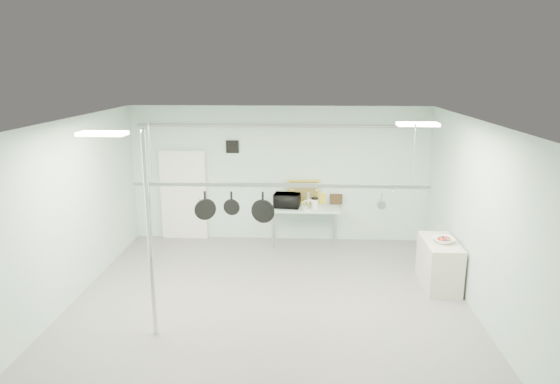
# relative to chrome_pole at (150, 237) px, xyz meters

# --- Properties ---
(floor) EXTENTS (8.00, 8.00, 0.00)m
(floor) POSITION_rel_chrome_pole_xyz_m (1.70, 0.60, -1.60)
(floor) COLOR gray
(floor) RESTS_ON ground
(ceiling) EXTENTS (7.00, 8.00, 0.02)m
(ceiling) POSITION_rel_chrome_pole_xyz_m (1.70, 0.60, 1.59)
(ceiling) COLOR silver
(ceiling) RESTS_ON back_wall
(back_wall) EXTENTS (7.00, 0.02, 3.20)m
(back_wall) POSITION_rel_chrome_pole_xyz_m (1.70, 4.59, 0.00)
(back_wall) COLOR silver
(back_wall) RESTS_ON floor
(right_wall) EXTENTS (0.02, 8.00, 3.20)m
(right_wall) POSITION_rel_chrome_pole_xyz_m (5.19, 0.60, 0.00)
(right_wall) COLOR silver
(right_wall) RESTS_ON floor
(door) EXTENTS (1.10, 0.10, 2.20)m
(door) POSITION_rel_chrome_pole_xyz_m (-0.60, 4.54, -0.55)
(door) COLOR silver
(door) RESTS_ON floor
(wall_vent) EXTENTS (0.30, 0.04, 0.30)m
(wall_vent) POSITION_rel_chrome_pole_xyz_m (0.60, 4.57, 0.65)
(wall_vent) COLOR black
(wall_vent) RESTS_ON back_wall
(conduit_pipe) EXTENTS (6.60, 0.07, 0.07)m
(conduit_pipe) POSITION_rel_chrome_pole_xyz_m (1.70, 4.50, 1.15)
(conduit_pipe) COLOR gray
(conduit_pipe) RESTS_ON back_wall
(chrome_pole) EXTENTS (0.08, 0.08, 3.20)m
(chrome_pole) POSITION_rel_chrome_pole_xyz_m (0.00, 0.00, 0.00)
(chrome_pole) COLOR silver
(chrome_pole) RESTS_ON floor
(prep_table) EXTENTS (1.60, 0.70, 0.91)m
(prep_table) POSITION_rel_chrome_pole_xyz_m (2.30, 4.20, -0.77)
(prep_table) COLOR silver
(prep_table) RESTS_ON floor
(side_cabinet) EXTENTS (0.60, 1.20, 0.90)m
(side_cabinet) POSITION_rel_chrome_pole_xyz_m (4.85, 2.00, -1.15)
(side_cabinet) COLOR beige
(side_cabinet) RESTS_ON floor
(pot_rack) EXTENTS (4.80, 0.06, 1.00)m
(pot_rack) POSITION_rel_chrome_pole_xyz_m (1.90, 0.90, 0.63)
(pot_rack) COLOR #B7B7BC
(pot_rack) RESTS_ON ceiling
(light_panel_left) EXTENTS (0.65, 0.30, 0.05)m
(light_panel_left) POSITION_rel_chrome_pole_xyz_m (-0.50, -0.20, 1.56)
(light_panel_left) COLOR white
(light_panel_left) RESTS_ON ceiling
(light_panel_right) EXTENTS (0.65, 0.30, 0.05)m
(light_panel_right) POSITION_rel_chrome_pole_xyz_m (4.10, 1.20, 1.56)
(light_panel_right) COLOR white
(light_panel_right) RESTS_ON ceiling
(microwave) EXTENTS (0.63, 0.47, 0.33)m
(microwave) POSITION_rel_chrome_pole_xyz_m (1.90, 4.18, -0.53)
(microwave) COLOR black
(microwave) RESTS_ON prep_table
(coffee_canister) EXTENTS (0.18, 0.18, 0.22)m
(coffee_canister) POSITION_rel_chrome_pole_xyz_m (2.54, 4.12, -0.59)
(coffee_canister) COLOR silver
(coffee_canister) RESTS_ON prep_table
(painting_large) EXTENTS (0.79, 0.19, 0.58)m
(painting_large) POSITION_rel_chrome_pole_xyz_m (2.28, 4.50, -0.41)
(painting_large) COLOR gold
(painting_large) RESTS_ON prep_table
(painting_small) EXTENTS (0.30, 0.09, 0.25)m
(painting_small) POSITION_rel_chrome_pole_xyz_m (3.05, 4.50, -0.57)
(painting_small) COLOR #2F2110
(painting_small) RESTS_ON prep_table
(fruit_bowl) EXTENTS (0.47, 0.47, 0.09)m
(fruit_bowl) POSITION_rel_chrome_pole_xyz_m (4.88, 1.92, -0.65)
(fruit_bowl) COLOR white
(fruit_bowl) RESTS_ON side_cabinet
(skillet_left) EXTENTS (0.35, 0.20, 0.48)m
(skillet_left) POSITION_rel_chrome_pole_xyz_m (0.66, 0.90, 0.24)
(skillet_left) COLOR black
(skillet_left) RESTS_ON pot_rack
(skillet_mid) EXTENTS (0.28, 0.09, 0.39)m
(skillet_mid) POSITION_rel_chrome_pole_xyz_m (1.10, 0.90, 0.29)
(skillet_mid) COLOR black
(skillet_mid) RESTS_ON pot_rack
(skillet_right) EXTENTS (0.40, 0.14, 0.53)m
(skillet_right) POSITION_rel_chrome_pole_xyz_m (1.62, 0.90, 0.22)
(skillet_right) COLOR black
(skillet_right) RESTS_ON pot_rack
(whisk) EXTENTS (0.20, 0.20, 0.35)m
(whisk) POSITION_rel_chrome_pole_xyz_m (2.36, 0.90, 0.31)
(whisk) COLOR #B2B2B7
(whisk) RESTS_ON pot_rack
(grater) EXTENTS (0.08, 0.02, 0.20)m
(grater) POSITION_rel_chrome_pole_xyz_m (2.60, 0.90, 0.39)
(grater) COLOR gold
(grater) RESTS_ON pot_rack
(saucepan) EXTENTS (0.15, 0.11, 0.26)m
(saucepan) POSITION_rel_chrome_pole_xyz_m (3.54, 0.90, 0.35)
(saucepan) COLOR #A2A2A6
(saucepan) RESTS_ON pot_rack
(fruit_cluster) EXTENTS (0.24, 0.24, 0.09)m
(fruit_cluster) POSITION_rel_chrome_pole_xyz_m (4.88, 1.92, -0.61)
(fruit_cluster) COLOR #A3100F
(fruit_cluster) RESTS_ON fruit_bowl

